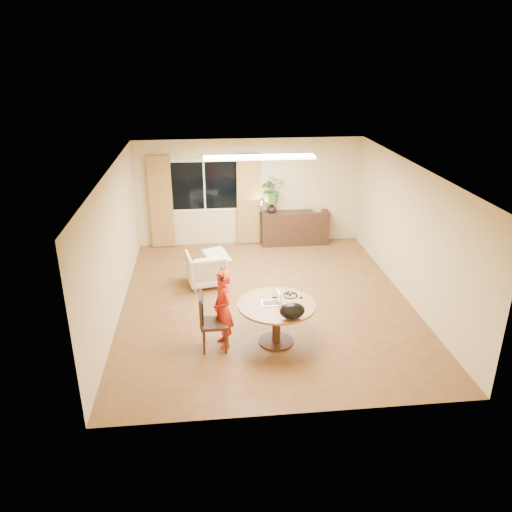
{
  "coord_description": "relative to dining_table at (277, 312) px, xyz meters",
  "views": [
    {
      "loc": [
        -1.1,
        -8.54,
        4.53
      ],
      "look_at": [
        -0.22,
        -0.2,
        1.05
      ],
      "focal_mm": 35.0,
      "sensor_mm": 36.0,
      "label": 1
    }
  ],
  "objects": [
    {
      "name": "floor",
      "position": [
        0.01,
        1.47,
        -0.57
      ],
      "size": [
        6.5,
        6.5,
        0.0
      ],
      "primitive_type": "plane",
      "color": "brown",
      "rests_on": "ground"
    },
    {
      "name": "ceiling",
      "position": [
        0.01,
        1.47,
        2.03
      ],
      "size": [
        6.5,
        6.5,
        0.0
      ],
      "primitive_type": "plane",
      "rotation": [
        3.14,
        0.0,
        0.0
      ],
      "color": "white",
      "rests_on": "wall_back"
    },
    {
      "name": "wall_back",
      "position": [
        0.01,
        4.72,
        0.73
      ],
      "size": [
        5.5,
        0.0,
        5.5
      ],
      "primitive_type": "plane",
      "rotation": [
        1.57,
        0.0,
        0.0
      ],
      "color": "#D0BE87",
      "rests_on": "floor"
    },
    {
      "name": "wall_left",
      "position": [
        -2.74,
        1.47,
        0.73
      ],
      "size": [
        0.0,
        6.5,
        6.5
      ],
      "primitive_type": "plane",
      "rotation": [
        1.57,
        0.0,
        1.57
      ],
      "color": "#D0BE87",
      "rests_on": "floor"
    },
    {
      "name": "wall_right",
      "position": [
        2.76,
        1.47,
        0.73
      ],
      "size": [
        0.0,
        6.5,
        6.5
      ],
      "primitive_type": "plane",
      "rotation": [
        1.57,
        0.0,
        -1.57
      ],
      "color": "#D0BE87",
      "rests_on": "floor"
    },
    {
      "name": "window",
      "position": [
        -1.09,
        4.7,
        0.93
      ],
      "size": [
        1.7,
        0.03,
        1.3
      ],
      "color": "white",
      "rests_on": "wall_back"
    },
    {
      "name": "curtain_left",
      "position": [
        -2.14,
        4.62,
        0.58
      ],
      "size": [
        0.55,
        0.08,
        2.25
      ],
      "primitive_type": "cube",
      "color": "olive",
      "rests_on": "wall_back"
    },
    {
      "name": "curtain_right",
      "position": [
        -0.04,
        4.62,
        0.58
      ],
      "size": [
        0.55,
        0.08,
        2.25
      ],
      "primitive_type": "cube",
      "color": "olive",
      "rests_on": "wall_back"
    },
    {
      "name": "ceiling_panel",
      "position": [
        0.01,
        2.67,
        2.0
      ],
      "size": [
        2.2,
        0.35,
        0.05
      ],
      "primitive_type": "cube",
      "color": "white",
      "rests_on": "ceiling"
    },
    {
      "name": "dining_table",
      "position": [
        0.0,
        0.0,
        0.0
      ],
      "size": [
        1.27,
        1.27,
        0.72
      ],
      "color": "brown",
      "rests_on": "floor"
    },
    {
      "name": "dining_chair",
      "position": [
        -1.02,
        -0.07,
        -0.08
      ],
      "size": [
        0.48,
        0.44,
        0.98
      ],
      "primitive_type": null,
      "rotation": [
        0.0,
        0.0,
        -0.01
      ],
      "color": "black",
      "rests_on": "floor"
    },
    {
      "name": "child",
      "position": [
        -0.87,
        0.02,
        0.1
      ],
      "size": [
        0.56,
        0.45,
        1.33
      ],
      "primitive_type": "imported",
      "rotation": [
        0.0,
        0.0,
        -1.26
      ],
      "color": "red",
      "rests_on": "floor"
    },
    {
      "name": "laptop",
      "position": [
        -0.09,
        0.02,
        0.26
      ],
      "size": [
        0.34,
        0.23,
        0.22
      ],
      "primitive_type": null,
      "rotation": [
        0.0,
        0.0,
        0.06
      ],
      "color": "#B7B7BC",
      "rests_on": "dining_table"
    },
    {
      "name": "tumbler",
      "position": [
        0.0,
        0.24,
        0.21
      ],
      "size": [
        0.1,
        0.1,
        0.11
      ],
      "primitive_type": null,
      "rotation": [
        0.0,
        0.0,
        0.28
      ],
      "color": "white",
      "rests_on": "dining_table"
    },
    {
      "name": "wine_glass",
      "position": [
        0.43,
        0.16,
        0.24
      ],
      "size": [
        0.07,
        0.07,
        0.18
      ],
      "primitive_type": null,
      "rotation": [
        0.0,
        0.0,
        0.06
      ],
      "color": "white",
      "rests_on": "dining_table"
    },
    {
      "name": "pot_lid",
      "position": [
        0.27,
        0.26,
        0.17
      ],
      "size": [
        0.26,
        0.26,
        0.04
      ],
      "primitive_type": null,
      "rotation": [
        0.0,
        0.0,
        0.08
      ],
      "color": "white",
      "rests_on": "dining_table"
    },
    {
      "name": "handbag",
      "position": [
        0.16,
        -0.49,
        0.29
      ],
      "size": [
        0.41,
        0.26,
        0.26
      ],
      "primitive_type": null,
      "rotation": [
        0.0,
        0.0,
        0.09
      ],
      "color": "black",
      "rests_on": "dining_table"
    },
    {
      "name": "armchair",
      "position": [
        -1.12,
        2.38,
        -0.22
      ],
      "size": [
        0.87,
        0.88,
        0.7
      ],
      "primitive_type": "imported",
      "rotation": [
        0.0,
        0.0,
        3.31
      ],
      "color": "#C2B79A",
      "rests_on": "floor"
    },
    {
      "name": "throw",
      "position": [
        -0.89,
        2.36,
        0.15
      ],
      "size": [
        0.63,
        0.68,
        0.03
      ],
      "primitive_type": null,
      "rotation": [
        0.0,
        0.0,
        0.4
      ],
      "color": "beige",
      "rests_on": "armchair"
    },
    {
      "name": "sideboard",
      "position": [
        1.11,
        4.48,
        -0.15
      ],
      "size": [
        1.67,
        0.41,
        0.84
      ],
      "primitive_type": "cube",
      "color": "black",
      "rests_on": "floor"
    },
    {
      "name": "vase",
      "position": [
        0.52,
        4.48,
        0.39
      ],
      "size": [
        0.25,
        0.25,
        0.25
      ],
      "primitive_type": "imported",
      "rotation": [
        0.0,
        0.0,
        0.03
      ],
      "color": "black",
      "rests_on": "sideboard"
    },
    {
      "name": "bouquet",
      "position": [
        0.53,
        4.48,
        0.85
      ],
      "size": [
        0.69,
        0.63,
        0.66
      ],
      "primitive_type": "imported",
      "rotation": [
        0.0,
        0.0,
        0.22
      ],
      "color": "#386726",
      "rests_on": "vase"
    },
    {
      "name": "book_stack",
      "position": [
        1.65,
        4.48,
        0.31
      ],
      "size": [
        0.24,
        0.2,
        0.08
      ],
      "primitive_type": null,
      "rotation": [
        0.0,
        0.0,
        0.28
      ],
      "color": "#946E4B",
      "rests_on": "sideboard"
    },
    {
      "name": "desk_lamp",
      "position": [
        0.25,
        4.43,
        0.43
      ],
      "size": [
        0.14,
        0.14,
        0.33
      ],
      "primitive_type": null,
      "rotation": [
        0.0,
        0.0,
        0.06
      ],
      "color": "black",
      "rests_on": "sideboard"
    }
  ]
}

